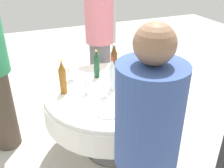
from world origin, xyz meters
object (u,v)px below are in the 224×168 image
object	(u,v)px
dining_table	(112,103)
person_far	(145,164)
person_rear	(100,43)
bottle_brown_right	(114,60)
wine_glass_outer	(132,68)
wine_glass_east	(87,82)
plate_near	(108,110)
bottle_amber_far	(63,78)
plate_front	(132,95)
wine_glass_inner	(71,70)
bottle_green_inner	(164,95)
bottle_dark_green_rear	(97,65)
bottle_clear_west	(111,75)
wine_glass_west	(104,87)

from	to	relation	value
dining_table	person_far	bearing A→B (deg)	-102.61
person_rear	dining_table	bearing A→B (deg)	-90.00
dining_table	person_rear	xyz separation A→B (m)	(0.19, 0.87, 0.31)
bottle_brown_right	wine_glass_outer	world-z (taller)	bottle_brown_right
wine_glass_outer	person_rear	distance (m)	0.73
wine_glass_east	plate_near	bearing A→B (deg)	-79.23
bottle_amber_far	person_far	world-z (taller)	person_far
wine_glass_east	plate_front	distance (m)	0.42
bottle_amber_far	plate_near	world-z (taller)	bottle_amber_far
wine_glass_inner	wine_glass_outer	bearing A→B (deg)	-17.46
bottle_brown_right	wine_glass_inner	distance (m)	0.46
bottle_green_inner	wine_glass_outer	world-z (taller)	bottle_green_inner
person_far	bottle_green_inner	bearing A→B (deg)	-117.30
bottle_amber_far	bottle_dark_green_rear	bearing A→B (deg)	26.55
bottle_brown_right	wine_glass_east	xyz separation A→B (m)	(-0.39, -0.30, -0.04)
bottle_amber_far	person_rear	xyz separation A→B (m)	(0.63, 0.76, 0.01)
plate_front	wine_glass_east	bearing A→B (deg)	149.26
bottle_clear_west	person_rear	size ratio (longest dim) A/B	0.19
bottle_amber_far	wine_glass_west	xyz separation A→B (m)	(0.32, -0.22, -0.06)
dining_table	wine_glass_outer	size ratio (longest dim) A/B	8.84
wine_glass_inner	wine_glass_west	size ratio (longest dim) A/B	1.09
bottle_green_inner	wine_glass_west	world-z (taller)	bottle_green_inner
wine_glass_inner	bottle_amber_far	bearing A→B (deg)	-120.18
wine_glass_inner	person_far	distance (m)	1.42
bottle_dark_green_rear	bottle_amber_far	bearing A→B (deg)	-153.45
wine_glass_outer	bottle_green_inner	bearing A→B (deg)	-91.20
plate_front	bottle_dark_green_rear	bearing A→B (deg)	108.47
plate_near	wine_glass_west	bearing A→B (deg)	77.42
wine_glass_east	person_rear	bearing A→B (deg)	63.28
plate_front	person_far	xyz separation A→B (m)	(-0.36, -0.89, 0.12)
dining_table	bottle_brown_right	size ratio (longest dim) A/B	3.97
wine_glass_inner	bottle_green_inner	bearing A→B (deg)	-54.60
bottle_dark_green_rear	person_rear	xyz separation A→B (m)	(0.24, 0.57, 0.02)
dining_table	bottle_brown_right	distance (m)	0.47
bottle_green_inner	person_far	size ratio (longest dim) A/B	0.18
bottle_dark_green_rear	wine_glass_east	world-z (taller)	bottle_dark_green_rear
bottle_clear_west	person_rear	bearing A→B (deg)	77.28
bottle_brown_right	plate_front	distance (m)	0.53
bottle_dark_green_rear	person_far	size ratio (longest dim) A/B	0.18
dining_table	plate_front	xyz separation A→B (m)	(0.12, -0.19, 0.16)
bottle_brown_right	wine_glass_east	bearing A→B (deg)	-142.62
bottle_brown_right	bottle_dark_green_rear	xyz separation A→B (m)	(-0.20, -0.02, -0.02)
bottle_green_inner	wine_glass_inner	world-z (taller)	bottle_green_inner
bottle_dark_green_rear	person_rear	size ratio (longest dim) A/B	0.17
bottle_brown_right	wine_glass_west	size ratio (longest dim) A/B	2.41
bottle_green_inner	person_far	world-z (taller)	person_far
bottle_dark_green_rear	wine_glass_east	distance (m)	0.34
bottle_green_inner	person_rear	world-z (taller)	person_rear
wine_glass_outer	wine_glass_east	xyz separation A→B (m)	(-0.52, -0.13, 0.01)
wine_glass_west	plate_front	size ratio (longest dim) A/B	0.65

